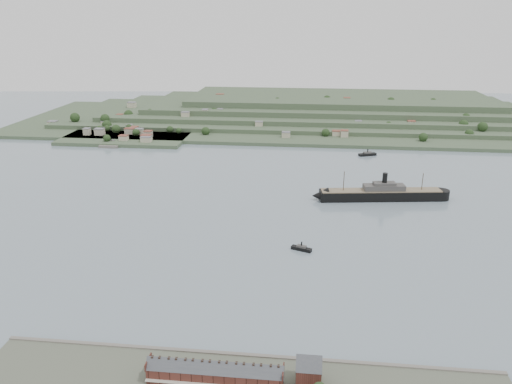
# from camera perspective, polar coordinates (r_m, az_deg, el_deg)

# --- Properties ---
(ground) EXTENTS (1400.00, 1400.00, 0.00)m
(ground) POSITION_cam_1_polar(r_m,az_deg,el_deg) (360.50, 1.91, -3.87)
(ground) COLOR slate
(ground) RESTS_ON ground
(terrace_row) EXTENTS (55.60, 9.80, 11.07)m
(terrace_row) POSITION_cam_1_polar(r_m,az_deg,el_deg) (214.38, -4.71, -19.97)
(terrace_row) COLOR #482119
(terrace_row) RESTS_ON ground
(gabled_building) EXTENTS (10.40, 10.18, 14.09)m
(gabled_building) POSITION_cam_1_polar(r_m,az_deg,el_deg) (213.82, 6.04, -19.68)
(gabled_building) COLOR #482119
(gabled_building) RESTS_ON ground
(far_peninsula) EXTENTS (760.00, 309.00, 30.00)m
(far_peninsula) POSITION_cam_1_polar(r_m,az_deg,el_deg) (734.94, 6.59, 9.09)
(far_peninsula) COLOR #3C4D33
(far_peninsula) RESTS_ON ground
(steamship) EXTENTS (113.50, 28.10, 27.29)m
(steamship) POSITION_cam_1_polar(r_m,az_deg,el_deg) (420.98, 13.72, -0.20)
(steamship) COLOR black
(steamship) RESTS_ON ground
(tugboat) EXTENTS (13.81, 8.10, 6.04)m
(tugboat) POSITION_cam_1_polar(r_m,az_deg,el_deg) (324.60, 5.21, -6.42)
(tugboat) COLOR black
(tugboat) RESTS_ON ground
(ferry_west) EXTENTS (20.56, 8.08, 7.50)m
(ferry_west) POSITION_cam_1_polar(r_m,az_deg,el_deg) (616.39, -16.21, 5.48)
(ferry_west) COLOR black
(ferry_west) RESTS_ON ground
(ferry_east) EXTENTS (19.95, 12.18, 7.25)m
(ferry_east) POSITION_cam_1_polar(r_m,az_deg,el_deg) (554.01, 12.62, 4.25)
(ferry_east) COLOR black
(ferry_east) RESTS_ON ground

